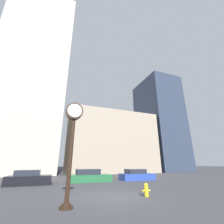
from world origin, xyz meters
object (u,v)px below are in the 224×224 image
street_clock (73,132)px  fire_hydrant_near (146,190)px  car_green (89,176)px  car_blue (137,175)px  car_black (29,178)px

street_clock → fire_hydrant_near: bearing=10.8°
car_green → fire_hydrant_near: 8.95m
fire_hydrant_near → car_blue: bearing=63.7°
car_black → fire_hydrant_near: bearing=-47.6°
car_black → fire_hydrant_near: (7.54, -8.46, -0.18)m
car_green → fire_hydrant_near: (1.61, -8.80, -0.17)m
car_black → car_green: size_ratio=0.83×
car_blue → car_black: bearing=-179.8°
fire_hydrant_near → car_green: bearing=100.4°
car_green → car_blue: 5.84m
street_clock → car_blue: 13.47m
car_green → fire_hydrant_near: bearing=-77.2°
street_clock → car_green: bearing=71.5°
car_green → car_blue: bearing=0.0°
car_black → car_green: bearing=4.0°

